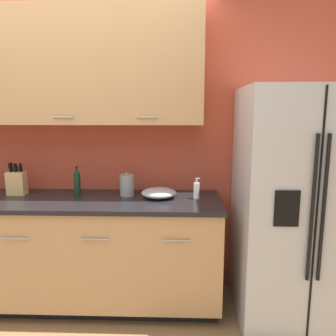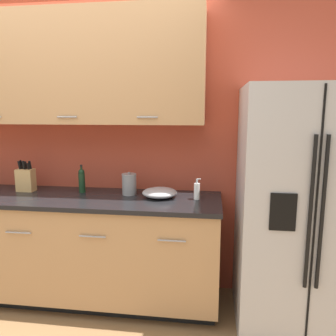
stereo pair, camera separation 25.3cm
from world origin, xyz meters
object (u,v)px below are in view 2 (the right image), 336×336
at_px(knife_block, 26,179).
at_px(steel_canister, 129,184).
at_px(refrigerator, 299,209).
at_px(soap_dispenser, 197,191).
at_px(oil_bottle, 82,180).
at_px(mixing_bowl, 160,193).

relative_size(knife_block, steel_canister, 1.41).
bearing_deg(steel_canister, knife_block, -179.79).
relative_size(refrigerator, soap_dispenser, 10.58).
height_order(knife_block, oil_bottle, knife_block).
bearing_deg(oil_bottle, mixing_bowl, -5.74).
bearing_deg(oil_bottle, steel_canister, -2.54).
distance_m(refrigerator, soap_dispenser, 0.76).
bearing_deg(mixing_bowl, refrigerator, -6.42).
bearing_deg(refrigerator, mixing_bowl, 173.58).
xyz_separation_m(knife_block, steel_canister, (0.92, 0.00, -0.02)).
height_order(refrigerator, oil_bottle, refrigerator).
distance_m(refrigerator, oil_bottle, 1.75).
bearing_deg(mixing_bowl, soap_dispenser, -4.49).
bearing_deg(steel_canister, oil_bottle, 177.46).
bearing_deg(soap_dispenser, steel_canister, 172.57).
distance_m(soap_dispenser, steel_canister, 0.57).
bearing_deg(knife_block, oil_bottle, 2.52).
xyz_separation_m(knife_block, mixing_bowl, (1.18, -0.05, -0.07)).
xyz_separation_m(soap_dispenser, oil_bottle, (-0.98, 0.09, 0.04)).
bearing_deg(soap_dispenser, oil_bottle, 174.64).
height_order(steel_canister, mixing_bowl, steel_canister).
xyz_separation_m(oil_bottle, mixing_bowl, (0.68, -0.07, -0.07)).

